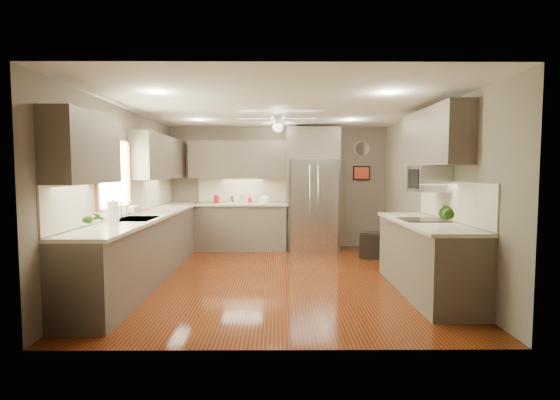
{
  "coord_description": "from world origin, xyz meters",
  "views": [
    {
      "loc": [
        -0.01,
        -5.98,
        1.58
      ],
      "look_at": [
        0.03,
        0.6,
        1.12
      ],
      "focal_mm": 26.0,
      "sensor_mm": 36.0,
      "label": 1
    }
  ],
  "objects_px": {
    "canister_c": "(242,199)",
    "stool": "(370,244)",
    "paper_towel": "(113,214)",
    "soap_bottle": "(134,209)",
    "canister_b": "(232,200)",
    "canister_d": "(250,200)",
    "potted_plant_right": "(448,213)",
    "bowl": "(265,202)",
    "microwave": "(429,179)",
    "canister_a": "(217,199)",
    "potted_plant_left": "(95,219)",
    "refrigerator": "(313,191)"
  },
  "relations": [
    {
      "from": "canister_d",
      "to": "paper_towel",
      "type": "relative_size",
      "value": 0.33
    },
    {
      "from": "canister_b",
      "to": "canister_c",
      "type": "relative_size",
      "value": 0.9
    },
    {
      "from": "canister_c",
      "to": "paper_towel",
      "type": "bearing_deg",
      "value": -109.55
    },
    {
      "from": "soap_bottle",
      "to": "stool",
      "type": "height_order",
      "value": "soap_bottle"
    },
    {
      "from": "canister_c",
      "to": "soap_bottle",
      "type": "xyz_separation_m",
      "value": [
        -1.34,
        -2.39,
        0.01
      ]
    },
    {
      "from": "canister_b",
      "to": "microwave",
      "type": "relative_size",
      "value": 0.28
    },
    {
      "from": "stool",
      "to": "canister_b",
      "type": "bearing_deg",
      "value": 162.81
    },
    {
      "from": "microwave",
      "to": "canister_c",
      "type": "bearing_deg",
      "value": 135.0
    },
    {
      "from": "refrigerator",
      "to": "potted_plant_right",
      "type": "bearing_deg",
      "value": -71.99
    },
    {
      "from": "potted_plant_right",
      "to": "paper_towel",
      "type": "bearing_deg",
      "value": 175.94
    },
    {
      "from": "canister_a",
      "to": "refrigerator",
      "type": "bearing_deg",
      "value": -1.67
    },
    {
      "from": "canister_c",
      "to": "microwave",
      "type": "relative_size",
      "value": 0.32
    },
    {
      "from": "canister_c",
      "to": "stool",
      "type": "xyz_separation_m",
      "value": [
        2.42,
        -0.81,
        -0.79
      ]
    },
    {
      "from": "canister_c",
      "to": "potted_plant_left",
      "type": "relative_size",
      "value": 0.62
    },
    {
      "from": "canister_d",
      "to": "potted_plant_left",
      "type": "distance_m",
      "value": 4.18
    },
    {
      "from": "soap_bottle",
      "to": "potted_plant_right",
      "type": "bearing_deg",
      "value": -18.36
    },
    {
      "from": "canister_a",
      "to": "canister_c",
      "type": "height_order",
      "value": "canister_c"
    },
    {
      "from": "bowl",
      "to": "paper_towel",
      "type": "bearing_deg",
      "value": -115.76
    },
    {
      "from": "potted_plant_right",
      "to": "refrigerator",
      "type": "xyz_separation_m",
      "value": [
        -1.19,
        3.67,
        0.07
      ]
    },
    {
      "from": "microwave",
      "to": "potted_plant_right",
      "type": "bearing_deg",
      "value": -97.85
    },
    {
      "from": "canister_a",
      "to": "canister_b",
      "type": "height_order",
      "value": "canister_a"
    },
    {
      "from": "canister_d",
      "to": "potted_plant_left",
      "type": "bearing_deg",
      "value": -109.2
    },
    {
      "from": "potted_plant_right",
      "to": "refrigerator",
      "type": "distance_m",
      "value": 3.86
    },
    {
      "from": "potted_plant_left",
      "to": "bowl",
      "type": "distance_m",
      "value": 4.27
    },
    {
      "from": "canister_c",
      "to": "bowl",
      "type": "xyz_separation_m",
      "value": [
        0.45,
        0.03,
        -0.06
      ]
    },
    {
      "from": "soap_bottle",
      "to": "microwave",
      "type": "height_order",
      "value": "microwave"
    },
    {
      "from": "canister_a",
      "to": "bowl",
      "type": "relative_size",
      "value": 0.68
    },
    {
      "from": "paper_towel",
      "to": "soap_bottle",
      "type": "bearing_deg",
      "value": 96.62
    },
    {
      "from": "potted_plant_right",
      "to": "refrigerator",
      "type": "height_order",
      "value": "refrigerator"
    },
    {
      "from": "bowl",
      "to": "microwave",
      "type": "height_order",
      "value": "microwave"
    },
    {
      "from": "potted_plant_left",
      "to": "stool",
      "type": "relative_size",
      "value": 0.6
    },
    {
      "from": "bowl",
      "to": "stool",
      "type": "height_order",
      "value": "bowl"
    },
    {
      "from": "canister_b",
      "to": "microwave",
      "type": "distance_m",
      "value": 4.07
    },
    {
      "from": "canister_c",
      "to": "bowl",
      "type": "bearing_deg",
      "value": 3.56
    },
    {
      "from": "soap_bottle",
      "to": "potted_plant_left",
      "type": "distance_m",
      "value": 1.51
    },
    {
      "from": "bowl",
      "to": "paper_towel",
      "type": "relative_size",
      "value": 0.74
    },
    {
      "from": "canister_a",
      "to": "stool",
      "type": "bearing_deg",
      "value": -15.69
    },
    {
      "from": "stool",
      "to": "paper_towel",
      "type": "distance_m",
      "value": 4.57
    },
    {
      "from": "canister_b",
      "to": "canister_d",
      "type": "height_order",
      "value": "canister_b"
    },
    {
      "from": "canister_d",
      "to": "potted_plant_left",
      "type": "height_order",
      "value": "potted_plant_left"
    },
    {
      "from": "potted_plant_right",
      "to": "paper_towel",
      "type": "xyz_separation_m",
      "value": [
        -3.83,
        0.27,
        -0.04
      ]
    },
    {
      "from": "canister_d",
      "to": "canister_b",
      "type": "bearing_deg",
      "value": -174.28
    },
    {
      "from": "canister_c",
      "to": "stool",
      "type": "relative_size",
      "value": 0.37
    },
    {
      "from": "canister_d",
      "to": "soap_bottle",
      "type": "bearing_deg",
      "value": -121.36
    },
    {
      "from": "refrigerator",
      "to": "potted_plant_left",
      "type": "bearing_deg",
      "value": -124.39
    },
    {
      "from": "potted_plant_right",
      "to": "microwave",
      "type": "bearing_deg",
      "value": 82.15
    },
    {
      "from": "soap_bottle",
      "to": "microwave",
      "type": "bearing_deg",
      "value": -4.89
    },
    {
      "from": "soap_bottle",
      "to": "potted_plant_left",
      "type": "bearing_deg",
      "value": -85.69
    },
    {
      "from": "canister_d",
      "to": "microwave",
      "type": "bearing_deg",
      "value": -47.04
    },
    {
      "from": "canister_d",
      "to": "microwave",
      "type": "xyz_separation_m",
      "value": [
        2.6,
        -2.79,
        0.48
      ]
    }
  ]
}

